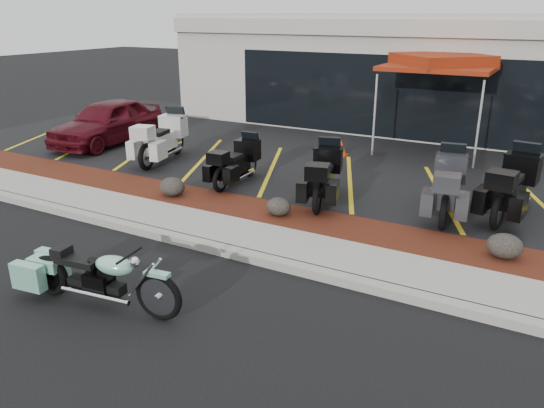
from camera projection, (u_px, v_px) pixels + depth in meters
The scene contains 18 objects.
ground at pixel (222, 282), 8.44m from camera, with size 90.00×90.00×0.00m, color black.
curb at pixel (251, 257), 9.15m from camera, with size 24.00×0.25×0.15m, color gray.
sidewalk at pixel (271, 242), 9.73m from camera, with size 24.00×1.20×0.15m, color gray.
mulch_bed at pixel (300, 221), 10.71m from camera, with size 24.00×1.20×0.16m, color #360F0C.
upper_lot at pixel (383, 160), 15.16m from camera, with size 26.00×9.60×0.15m, color black.
dealership_building at pixel (439, 71), 19.66m from camera, with size 18.00×8.16×4.00m.
boulder_left at pixel (172, 187), 11.87m from camera, with size 0.59×0.49×0.42m, color black.
boulder_mid at pixel (279, 207), 10.73m from camera, with size 0.52×0.43×0.37m, color black.
boulder_right at pixel (505, 246), 8.86m from camera, with size 0.59×0.49×0.42m, color black.
hero_cruiser at pixel (158, 290), 7.25m from camera, with size 2.72×0.69×0.96m, color #80C7AB, non-canonical shape.
touring_white at pixel (176, 130), 15.22m from camera, with size 2.41×0.92×1.40m, color silver, non-canonical shape.
touring_black_front at pixel (250, 154), 13.20m from camera, with size 1.97×0.75×1.15m, color black, non-canonical shape.
touring_black_mid at pixel (329, 164), 12.10m from camera, with size 2.19×0.84×1.28m, color black, non-canonical shape.
touring_grey at pixel (450, 173), 11.32m from camera, with size 2.28×0.87×1.33m, color #2F2F34, non-canonical shape.
touring_black_rear at pixel (522, 174), 11.17m from camera, with size 2.39×0.91×1.39m, color black, non-canonical shape.
parked_car at pixel (107, 122), 16.49m from camera, with size 1.62×4.02×1.37m, color #4B0A14.
traffic_cone at pixel (341, 148), 15.27m from camera, with size 0.35×0.35×0.44m, color #ED3807.
popup_canopy at pixel (441, 63), 14.99m from camera, with size 3.79×3.79×2.79m.
Camera 1 is at (4.32, -6.18, 4.06)m, focal length 35.00 mm.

